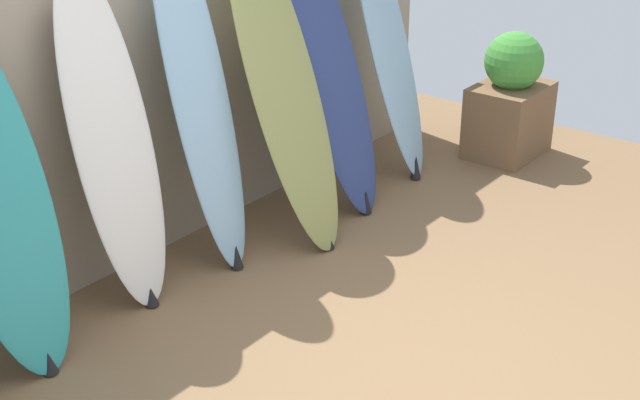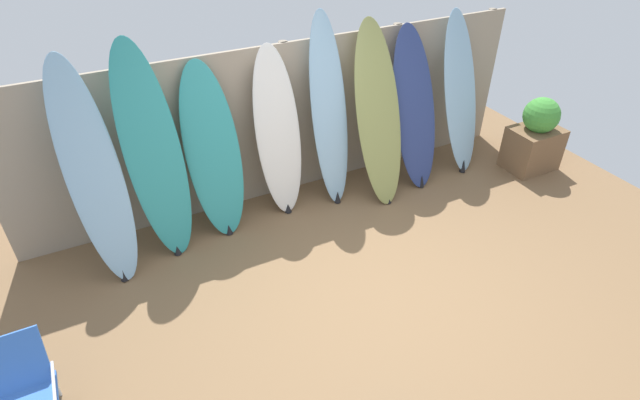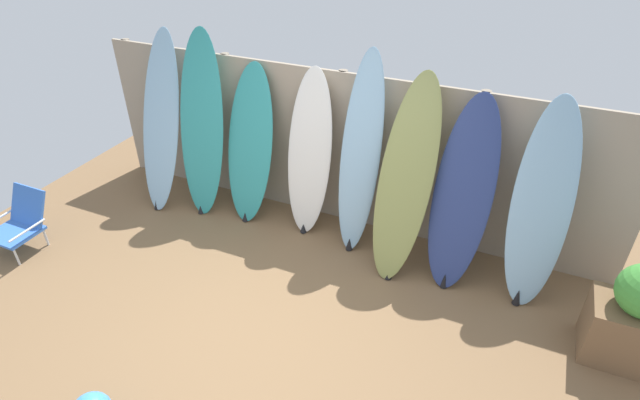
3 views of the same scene
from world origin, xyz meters
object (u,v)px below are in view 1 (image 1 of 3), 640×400
object	(u,v)px
surfboard_skyblue_4	(200,93)
surfboard_skyblue_7	(389,44)
surfboard_olive_5	(285,87)
surfboard_navy_6	(332,74)
surfboard_white_3	(114,143)
planter_box	(510,100)

from	to	relation	value
surfboard_skyblue_4	surfboard_skyblue_7	world-z (taller)	surfboard_skyblue_4
surfboard_olive_5	surfboard_navy_6	world-z (taller)	surfboard_olive_5
surfboard_skyblue_4	surfboard_skyblue_7	xyz separation A→B (m)	(1.78, -0.09, -0.09)
surfboard_white_3	planter_box	xyz separation A→B (m)	(3.24, -0.69, -0.49)
surfboard_olive_5	surfboard_navy_6	bearing A→B (deg)	6.66
surfboard_white_3	surfboard_olive_5	bearing A→B (deg)	-10.89
surfboard_olive_5	planter_box	bearing A→B (deg)	-12.73
surfboard_skyblue_4	planter_box	world-z (taller)	surfboard_skyblue_4
surfboard_olive_5	planter_box	distance (m)	2.22
surfboard_olive_5	surfboard_white_3	bearing A→B (deg)	169.11
surfboard_olive_5	surfboard_skyblue_7	size ratio (longest dim) A/B	1.02
surfboard_white_3	surfboard_navy_6	xyz separation A→B (m)	(1.69, -0.15, -0.01)
surfboard_skyblue_7	planter_box	size ratio (longest dim) A/B	2.02
surfboard_skyblue_4	surfboard_skyblue_7	distance (m)	1.78
planter_box	surfboard_skyblue_7	bearing A→B (deg)	146.92
surfboard_navy_6	planter_box	bearing A→B (deg)	-19.18
surfboard_olive_5	surfboard_navy_6	xyz separation A→B (m)	(0.55, 0.06, -0.07)
surfboard_navy_6	surfboard_olive_5	bearing A→B (deg)	-173.34
surfboard_skyblue_4	planter_box	bearing A→B (deg)	-13.86
surfboard_navy_6	surfboard_skyblue_4	bearing A→B (deg)	174.16
surfboard_olive_5	surfboard_skyblue_7	distance (m)	1.25
surfboard_skyblue_4	planter_box	xyz separation A→B (m)	(2.64, -0.65, -0.62)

